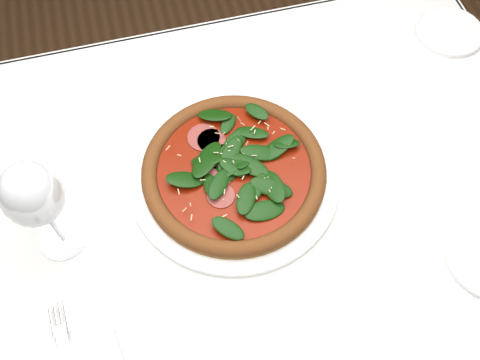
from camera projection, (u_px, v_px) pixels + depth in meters
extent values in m
plane|color=brown|center=(226.00, 321.00, 1.53)|extent=(6.00, 6.00, 0.00)
cube|color=silver|center=(216.00, 208.00, 0.90)|extent=(1.20, 0.80, 0.04)
cylinder|color=#4F341F|center=(384.00, 116.00, 1.46)|extent=(0.06, 0.06, 0.71)
cube|color=silver|center=(175.00, 68.00, 1.17)|extent=(1.20, 0.01, 0.22)
cylinder|color=white|center=(234.00, 176.00, 0.90)|extent=(0.35, 0.35, 0.01)
torus|color=white|center=(234.00, 175.00, 0.90)|extent=(0.35, 0.35, 0.01)
cylinder|color=#A16627|center=(234.00, 173.00, 0.89)|extent=(0.32, 0.32, 0.01)
torus|color=#A65926|center=(234.00, 170.00, 0.88)|extent=(0.32, 0.32, 0.03)
cylinder|color=maroon|center=(234.00, 170.00, 0.88)|extent=(0.27, 0.27, 0.00)
cylinder|color=#9B3F3E|center=(234.00, 169.00, 0.88)|extent=(0.23, 0.23, 0.00)
ellipsoid|color=#10390A|center=(234.00, 166.00, 0.87)|extent=(0.25, 0.25, 0.02)
cylinder|color=beige|center=(234.00, 164.00, 0.86)|extent=(0.23, 0.23, 0.00)
cylinder|color=white|center=(64.00, 238.00, 0.85)|extent=(0.08, 0.08, 0.00)
cylinder|color=white|center=(54.00, 224.00, 0.80)|extent=(0.01, 0.01, 0.10)
ellipsoid|color=white|center=(32.00, 194.00, 0.72)|extent=(0.09, 0.09, 0.11)
cube|color=#BCBCC1|center=(59.00, 318.00, 0.77)|extent=(0.03, 0.05, 0.00)
cylinder|color=white|center=(449.00, 32.00, 1.06)|extent=(0.14, 0.14, 0.01)
torus|color=white|center=(450.00, 31.00, 1.06)|extent=(0.14, 0.14, 0.01)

